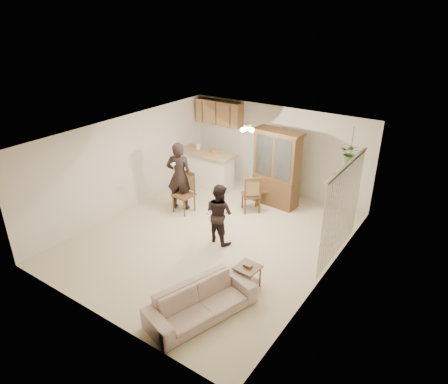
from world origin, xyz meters
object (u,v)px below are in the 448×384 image
Objects in this scene: sofa at (201,298)px; side_table at (247,277)px; china_hutch at (277,169)px; adult at (179,177)px; child at (219,215)px; chair_hutch_left at (263,194)px; chair_hutch_right at (251,201)px; chair_bar at (184,201)px.

sofa is 1.15m from side_table.
china_hutch reaches higher than side_table.
adult is 0.86× the size of china_hutch.
china_hutch is at bearing -85.13° from child.
chair_hutch_left is 0.59m from chair_hutch_right.
adult reaches higher than chair_hutch_right.
sofa is 3.51× the size of side_table.
side_table is (1.25, -3.53, -0.78)m from china_hutch.
chair_bar is at bearing 61.42° from sofa.
side_table is (0.27, 1.11, -0.12)m from sofa.
chair_bar is (-1.78, -1.77, -0.72)m from china_hutch.
child is (1.82, -0.78, -0.22)m from adult.
chair_bar is 1.05× the size of chair_hutch_right.
adult reaches higher than chair_bar.
chair_hutch_right is (-1.32, 3.91, -0.08)m from sofa.
chair_hutch_left is at bearing -162.62° from adult.
chair_bar is (-1.61, 0.67, -0.37)m from child.
child is 1.46× the size of chair_hutch_left.
china_hutch is at bearing -157.39° from chair_hutch_right.
chair_hutch_right is at bearing 40.22° from chair_bar.
child reaches higher than chair_hutch_right.
adult is at bearing -13.20° from chair_hutch_right.
side_table is 3.51m from chair_bar.
sofa is 2.50m from child.
adult is 1.33× the size of child.
china_hutch is 2.26× the size of chair_hutch_left.
chair_bar reaches higher than chair_hutch_left.
china_hutch is (1.99, 1.66, 0.13)m from adult.
chair_hutch_right is at bearing -110.69° from china_hutch.
china_hutch reaches higher than chair_hutch_left.
chair_bar is 1.17× the size of chair_hutch_left.
side_table is at bearing -66.24° from china_hutch.
chair_bar reaches higher than side_table.
child is 2.47m from china_hutch.
child is 1.78m from chair_bar.
chair_hutch_right is (-0.17, 1.71, -0.38)m from child.
china_hutch is 3.83m from side_table.
china_hutch reaches higher than chair_hutch_right.
chair_hutch_right is at bearing -75.44° from child.
child is at bearing 53.22° from chair_hutch_right.
adult is 1.95× the size of chair_hutch_left.
chair_hutch_left is at bearing -78.13° from child.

